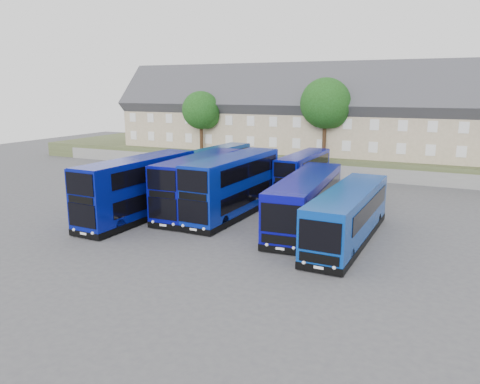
# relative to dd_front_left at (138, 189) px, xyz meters

# --- Properties ---
(ground) EXTENTS (120.00, 120.00, 0.00)m
(ground) POSITION_rel_dd_front_left_xyz_m (6.03, -1.00, -2.31)
(ground) COLOR #46464B
(ground) RESTS_ON ground
(retaining_wall) EXTENTS (70.00, 0.40, 1.50)m
(retaining_wall) POSITION_rel_dd_front_left_xyz_m (6.03, 23.00, -1.56)
(retaining_wall) COLOR slate
(retaining_wall) RESTS_ON ground
(earth_bank) EXTENTS (80.00, 20.00, 2.00)m
(earth_bank) POSITION_rel_dd_front_left_xyz_m (6.03, 33.00, -1.31)
(earth_bank) COLOR #474E2C
(earth_bank) RESTS_ON ground
(terrace_row) EXTENTS (66.00, 10.40, 11.20)m
(terrace_row) POSITION_rel_dd_front_left_xyz_m (12.03, 29.00, 4.29)
(terrace_row) COLOR tan
(terrace_row) RESTS_ON earth_bank
(dd_front_left) EXTENTS (3.21, 11.92, 4.70)m
(dd_front_left) POSITION_rel_dd_front_left_xyz_m (0.00, 0.00, 0.00)
(dd_front_left) COLOR #06107F
(dd_front_left) RESTS_ON ground
(dd_front_mid) EXTENTS (3.05, 11.56, 4.56)m
(dd_front_mid) POSITION_rel_dd_front_left_xyz_m (3.28, 3.75, -0.07)
(dd_front_mid) COLOR #070981
(dd_front_mid) RESTS_ON ground
(dd_front_right) EXTENTS (3.17, 11.97, 4.72)m
(dd_front_right) POSITION_rel_dd_front_left_xyz_m (6.20, 3.96, 0.01)
(dd_front_right) COLOR #081F95
(dd_front_right) RESTS_ON ground
(dd_rear_left) EXTENTS (2.81, 10.34, 4.07)m
(dd_rear_left) POSITION_rel_dd_front_left_xyz_m (0.14, 12.93, -0.31)
(dd_rear_left) COLOR navy
(dd_rear_left) RESTS_ON ground
(dd_rear_right) EXTENTS (2.55, 9.94, 3.92)m
(dd_rear_right) POSITION_rel_dd_front_left_xyz_m (9.06, 13.26, -0.39)
(dd_rear_right) COLOR #070F90
(dd_rear_right) RESTS_ON ground
(coach_east_a) EXTENTS (3.76, 13.66, 3.69)m
(coach_east_a) POSITION_rel_dd_front_left_xyz_m (12.33, 3.54, -0.50)
(coach_east_a) COLOR #08078D
(coach_east_a) RESTS_ON ground
(coach_east_b) EXTENTS (3.04, 12.88, 3.50)m
(coach_east_b) POSITION_rel_dd_front_left_xyz_m (15.93, 1.18, -0.59)
(coach_east_b) COLOR #083AA3
(coach_east_b) RESTS_ON ground
(tree_west) EXTENTS (4.80, 4.80, 7.65)m
(tree_west) POSITION_rel_dd_front_left_xyz_m (-7.83, 24.10, 4.74)
(tree_west) COLOR #382314
(tree_west) RESTS_ON earth_bank
(tree_mid) EXTENTS (5.76, 5.76, 9.18)m
(tree_mid) POSITION_rel_dd_front_left_xyz_m (8.17, 24.60, 5.76)
(tree_mid) COLOR #382314
(tree_mid) RESTS_ON earth_bank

